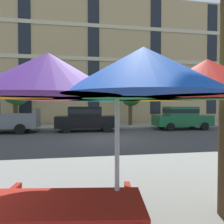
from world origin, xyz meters
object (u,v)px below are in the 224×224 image
at_px(street_tree_left, 16,90).
at_px(sedan_green, 181,117).
at_px(patio_umbrella, 117,84).
at_px(sedan_black, 86,118).
at_px(street_tree_middle, 129,94).

bearing_deg(street_tree_left, sedan_green, -14.18).
xyz_separation_m(sedan_green, patio_umbrella, (-7.60, -12.70, 1.17)).
xyz_separation_m(sedan_black, street_tree_middle, (3.98, 3.05, 1.98)).
height_order(sedan_black, street_tree_middle, street_tree_middle).
bearing_deg(street_tree_middle, patio_umbrella, -104.77).
bearing_deg(sedan_green, sedan_black, 180.00).
relative_size(street_tree_middle, patio_umbrella, 1.18).
bearing_deg(patio_umbrella, street_tree_left, 108.67).
bearing_deg(sedan_black, street_tree_middle, 37.45).
distance_m(sedan_green, patio_umbrella, 14.85).
xyz_separation_m(sedan_green, street_tree_middle, (-3.45, 3.05, 1.98)).
xyz_separation_m(street_tree_left, patio_umbrella, (5.40, -15.99, -0.99)).
xyz_separation_m(sedan_black, street_tree_left, (-5.58, 3.29, 2.16)).
bearing_deg(patio_umbrella, sedan_green, 59.10).
height_order(street_tree_left, patio_umbrella, street_tree_left).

